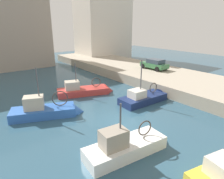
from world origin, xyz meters
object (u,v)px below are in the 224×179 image
object	(u,v)px
fishing_boat_blue	(48,114)
fishing_boat_navy	(146,100)
parked_car_green	(155,64)
fishing_boat_red	(86,93)
fishing_boat_white	(129,150)

from	to	relation	value
fishing_boat_blue	fishing_boat_navy	distance (m)	9.16
fishing_boat_blue	parked_car_green	size ratio (longest dim) A/B	1.58
fishing_boat_blue	fishing_boat_red	world-z (taller)	fishing_boat_blue
fishing_boat_white	fishing_boat_red	size ratio (longest dim) A/B	0.93
fishing_boat_navy	fishing_boat_blue	bearing A→B (deg)	162.53
fishing_boat_blue	fishing_boat_white	world-z (taller)	fishing_boat_blue
fishing_boat_navy	parked_car_green	size ratio (longest dim) A/B	1.48
fishing_boat_red	parked_car_green	distance (m)	11.22
fishing_boat_white	fishing_boat_navy	world-z (taller)	fishing_boat_navy
parked_car_green	fishing_boat_red	bearing A→B (deg)	-179.54
fishing_boat_white	fishing_boat_navy	xyz separation A→B (m)	(6.76, 5.02, -0.04)
fishing_boat_blue	fishing_boat_white	size ratio (longest dim) A/B	1.03
fishing_boat_navy	fishing_boat_red	xyz separation A→B (m)	(-3.48, 5.47, 0.01)
parked_car_green	fishing_boat_navy	bearing A→B (deg)	-143.80
fishing_boat_white	parked_car_green	world-z (taller)	fishing_boat_white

